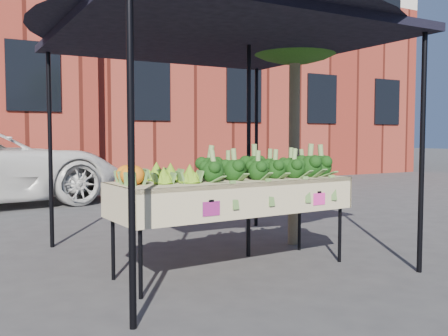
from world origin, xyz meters
TOP-DOWN VIEW (x-y plane):
  - ground at (0.00, 0.00)m, footprint 90.00×90.00m
  - table at (0.11, -0.05)m, footprint 2.44×0.92m
  - canopy at (0.19, 0.45)m, footprint 3.16×3.16m
  - broccoli_heap at (0.47, -0.03)m, footprint 1.57×0.60m
  - romanesco_cluster at (-0.56, -0.02)m, footprint 0.46×0.60m
  - cauliflower_pair at (-0.93, 0.01)m, footprint 0.26×0.46m
  - street_tree at (1.36, 0.63)m, footprint 1.95×1.95m
  - building_right at (7.00, 12.50)m, footprint 12.00×8.00m

SIDE VIEW (x-z plane):
  - ground at x=0.00m, z-range 0.00..0.00m
  - table at x=0.11m, z-range 0.00..0.90m
  - cauliflower_pair at x=-0.93m, z-range 0.90..1.10m
  - romanesco_cluster at x=-0.56m, z-range 0.90..1.13m
  - broccoli_heap at x=0.47m, z-range 0.90..1.19m
  - canopy at x=0.19m, z-range 0.00..2.74m
  - street_tree at x=1.36m, z-range 0.00..3.84m
  - building_right at x=7.00m, z-range 0.00..8.50m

